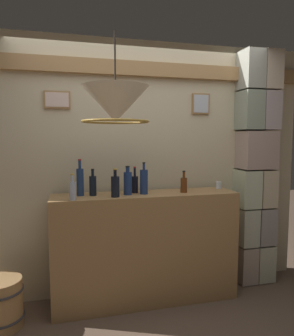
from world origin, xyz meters
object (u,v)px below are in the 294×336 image
object	(u,v)px
glass_tumbler_rocks	(219,185)
liquor_bottle_tequila	(184,184)
liquor_bottle_rye	(93,185)
liquor_bottle_whiskey	(80,181)
wooden_barrel	(1,304)
liquor_bottle_gin	(73,190)
liquor_bottle_vermouth	(144,181)
liquor_bottle_vodka	(128,183)
pendant_lamp	(115,105)
liquor_bottle_mezcal	(115,186)
liquor_bottle_brandy	(135,184)

from	to	relation	value
glass_tumbler_rocks	liquor_bottle_tequila	bearing A→B (deg)	-163.52
liquor_bottle_rye	liquor_bottle_tequila	size ratio (longest dim) A/B	1.16
liquor_bottle_whiskey	liquor_bottle_rye	xyz separation A→B (m)	(0.11, -0.02, -0.04)
glass_tumbler_rocks	wooden_barrel	distance (m)	2.30
liquor_bottle_gin	glass_tumbler_rocks	bearing A→B (deg)	9.25
glass_tumbler_rocks	liquor_bottle_gin	bearing A→B (deg)	-170.75
liquor_bottle_vermouth	liquor_bottle_vodka	xyz separation A→B (m)	(-0.16, 0.00, -0.01)
liquor_bottle_vodka	liquor_bottle_rye	bearing A→B (deg)	173.78
liquor_bottle_rye	liquor_bottle_vodka	bearing A→B (deg)	-6.22
liquor_bottle_whiskey	liquor_bottle_vermouth	bearing A→B (deg)	-5.75
pendant_lamp	liquor_bottle_mezcal	bearing A→B (deg)	82.29
liquor_bottle_brandy	glass_tumbler_rocks	distance (m)	0.91
liquor_bottle_brandy	glass_tumbler_rocks	size ratio (longest dim) A/B	3.51
liquor_bottle_whiskey	pendant_lamp	distance (m)	1.03
liquor_bottle_rye	liquor_bottle_vodka	size ratio (longest dim) A/B	0.92
liquor_bottle_vermouth	liquor_bottle_gin	world-z (taller)	liquor_bottle_vermouth
liquor_bottle_brandy	liquor_bottle_vermouth	size ratio (longest dim) A/B	0.84
wooden_barrel	liquor_bottle_whiskey	bearing A→B (deg)	14.52
liquor_bottle_brandy	wooden_barrel	xyz separation A→B (m)	(-1.20, -0.20, -0.95)
liquor_bottle_rye	liquor_bottle_mezcal	distance (m)	0.22
liquor_bottle_vodka	liquor_bottle_gin	size ratio (longest dim) A/B	1.18
liquor_bottle_tequila	liquor_bottle_brandy	bearing A→B (deg)	167.44
liquor_bottle_rye	liquor_bottle_brandy	distance (m)	0.41
liquor_bottle_vodka	pendant_lamp	xyz separation A→B (m)	(-0.22, -0.74, 0.63)
liquor_bottle_gin	wooden_barrel	distance (m)	1.12
liquor_bottle_vodka	glass_tumbler_rocks	size ratio (longest dim) A/B	3.72
liquor_bottle_vermouth	glass_tumbler_rocks	size ratio (longest dim) A/B	4.16
liquor_bottle_mezcal	wooden_barrel	distance (m)	1.37
liquor_bottle_brandy	liquor_bottle_gin	world-z (taller)	liquor_bottle_brandy
liquor_bottle_mezcal	pendant_lamp	xyz separation A→B (m)	(-0.09, -0.66, 0.65)
liquor_bottle_gin	wooden_barrel	world-z (taller)	liquor_bottle_gin
liquor_bottle_vodka	wooden_barrel	size ratio (longest dim) A/B	0.65
liquor_bottle_brandy	pendant_lamp	xyz separation A→B (m)	(-0.30, -0.83, 0.66)
liquor_bottle_vermouth	liquor_bottle_rye	bearing A→B (deg)	175.71
liquor_bottle_rye	liquor_bottle_vermouth	bearing A→B (deg)	-4.29
liquor_bottle_rye	liquor_bottle_brandy	size ratio (longest dim) A/B	0.97
liquor_bottle_brandy	liquor_bottle_gin	size ratio (longest dim) A/B	1.12
liquor_bottle_rye	liquor_bottle_brandy	xyz separation A→B (m)	(0.41, 0.05, -0.01)
liquor_bottle_vermouth	pendant_lamp	size ratio (longest dim) A/B	0.51
liquor_bottle_tequila	liquor_bottle_gin	world-z (taller)	liquor_bottle_gin
liquor_bottle_brandy	wooden_barrel	world-z (taller)	liquor_bottle_brandy
liquor_bottle_whiskey	liquor_bottle_mezcal	xyz separation A→B (m)	(0.30, -0.14, -0.03)
liquor_bottle_vodka	liquor_bottle_tequila	bearing A→B (deg)	-1.87
liquor_bottle_vodka	glass_tumbler_rocks	distance (m)	1.00
liquor_bottle_gin	liquor_bottle_vodka	bearing A→B (deg)	14.62
wooden_barrel	glass_tumbler_rocks	bearing A→B (deg)	6.22
liquor_bottle_gin	glass_tumbler_rocks	world-z (taller)	liquor_bottle_gin
liquor_bottle_vermouth	glass_tumbler_rocks	distance (m)	0.85
liquor_bottle_mezcal	wooden_barrel	size ratio (longest dim) A/B	0.62
liquor_bottle_tequila	glass_tumbler_rocks	size ratio (longest dim) A/B	2.93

